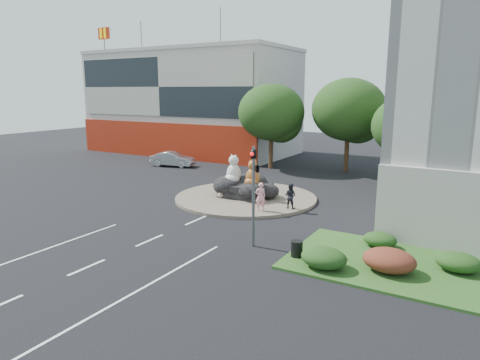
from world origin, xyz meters
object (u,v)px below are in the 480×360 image
object	(u,v)px
pedestrian_pink	(260,197)
parked_car	(173,159)
pedestrian_dark	(290,196)
litter_bin	(297,249)
cat_tabby	(253,173)
kitten_calico	(221,190)
cat_white	(234,169)
kitten_white	(261,196)

from	to	relation	value
pedestrian_pink	parked_car	xyz separation A→B (m)	(-15.73, 10.66, -0.36)
pedestrian_dark	litter_bin	world-z (taller)	pedestrian_dark
cat_tabby	litter_bin	xyz separation A→B (m)	(6.69, -7.96, -1.57)
cat_tabby	kitten_calico	xyz separation A→B (m)	(-2.14, -0.70, -1.36)
cat_white	cat_tabby	distance (m)	1.68
parked_car	kitten_white	bearing A→B (deg)	-133.89
kitten_white	litter_bin	bearing A→B (deg)	-64.49
cat_tabby	pedestrian_dark	size ratio (longest dim) A/B	1.20
parked_car	litter_bin	bearing A→B (deg)	-141.96
kitten_calico	pedestrian_pink	distance (m)	4.28
cat_white	pedestrian_dark	xyz separation A→B (m)	(4.85, -1.06, -1.16)
cat_tabby	kitten_calico	world-z (taller)	cat_tabby
cat_white	pedestrian_pink	world-z (taller)	cat_white
cat_white	kitten_calico	distance (m)	1.78
pedestrian_pink	litter_bin	bearing A→B (deg)	90.69
pedestrian_pink	parked_car	world-z (taller)	pedestrian_pink
cat_tabby	kitten_calico	bearing A→B (deg)	-166.15
cat_white	cat_tabby	world-z (taller)	cat_white
pedestrian_pink	cat_tabby	bearing A→B (deg)	-91.70
cat_white	pedestrian_pink	xyz separation A→B (m)	(3.47, -2.51, -1.06)
kitten_white	litter_bin	world-z (taller)	kitten_white
kitten_white	parked_car	size ratio (longest dim) A/B	0.17
cat_tabby	litter_bin	world-z (taller)	cat_tabby
kitten_calico	cat_white	bearing A→B (deg)	94.58
cat_tabby	parked_car	world-z (taller)	cat_tabby
cat_tabby	pedestrian_pink	xyz separation A→B (m)	(1.81, -2.29, -0.96)
cat_tabby	parked_car	xyz separation A→B (m)	(-13.92, 8.37, -1.32)
pedestrian_dark	cat_white	bearing A→B (deg)	-13.16
cat_tabby	kitten_white	bearing A→B (deg)	-19.87
kitten_white	pedestrian_pink	size ratio (longest dim) A/B	0.43
cat_white	pedestrian_dark	distance (m)	5.10
pedestrian_pink	litter_bin	xyz separation A→B (m)	(4.88, -5.67, -0.61)
kitten_white	cat_tabby	bearing A→B (deg)	152.36
pedestrian_pink	pedestrian_dark	distance (m)	2.00
kitten_calico	pedestrian_dark	world-z (taller)	pedestrian_dark
cat_tabby	litter_bin	distance (m)	10.52
pedestrian_dark	litter_bin	xyz separation A→B (m)	(3.50, -7.12, -0.51)
cat_tabby	kitten_white	distance (m)	1.67
kitten_calico	pedestrian_pink	size ratio (longest dim) A/B	0.56
kitten_white	litter_bin	distance (m)	9.77
kitten_calico	litter_bin	bearing A→B (deg)	-7.37
kitten_white	cat_white	bearing A→B (deg)	158.00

